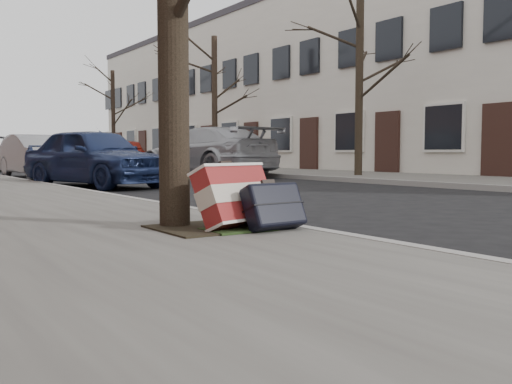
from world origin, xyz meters
TOP-DOWN VIEW (x-y plane):
  - ground at (0.00, 0.00)m, footprint 120.00×120.00m
  - far_sidewalk at (7.80, 15.00)m, footprint 4.00×70.00m
  - house_far at (13.15, 16.00)m, footprint 6.70×40.00m
  - dirt_patch at (-2.00, 1.20)m, footprint 0.85×0.85m
  - suitcase_red at (-1.81, 1.06)m, footprint 0.79×0.57m
  - suitcase_navy at (-1.60, 0.79)m, footprint 0.55×0.34m
  - car_near_front at (-0.20, 9.37)m, footprint 2.58×4.19m
  - car_near_mid at (-0.10, 14.75)m, footprint 1.71×4.05m
  - car_far_front at (4.62, 12.93)m, footprint 2.85×5.58m
  - car_far_back at (4.89, 20.47)m, footprint 2.73×4.24m
  - tree_far_a at (7.20, 8.73)m, footprint 0.22×0.22m
  - tree_far_b at (7.20, 16.82)m, footprint 0.23×0.23m
  - tree_far_c at (7.20, 28.09)m, footprint 0.22×0.22m

SIDE VIEW (x-z plane):
  - ground at x=0.00m, z-range 0.00..0.00m
  - far_sidewalk at x=7.80m, z-range 0.00..0.12m
  - dirt_patch at x=-2.00m, z-range 0.12..0.14m
  - suitcase_navy at x=-1.60m, z-range 0.12..0.54m
  - suitcase_red at x=-1.81m, z-range 0.12..0.67m
  - car_near_mid at x=-0.10m, z-range 0.00..1.30m
  - car_near_front at x=-0.20m, z-range 0.00..1.33m
  - car_far_back at x=4.89m, z-range 0.00..1.34m
  - car_far_front at x=4.62m, z-range 0.00..1.55m
  - tree_far_a at x=7.20m, z-range 0.12..5.26m
  - tree_far_c at x=7.20m, z-range 0.12..5.33m
  - tree_far_b at x=7.20m, z-range 0.12..5.36m
  - house_far at x=13.15m, z-range 0.00..7.20m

